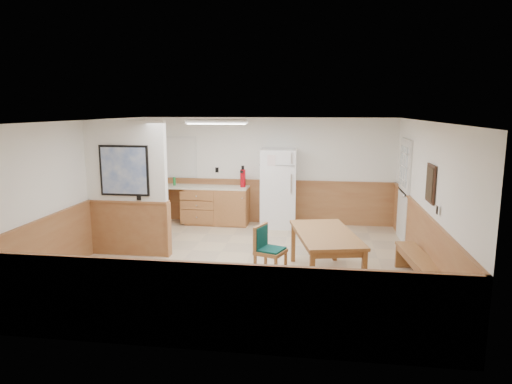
# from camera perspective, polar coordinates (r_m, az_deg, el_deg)

# --- Properties ---
(ground) EXTENTS (6.00, 6.00, 0.00)m
(ground) POSITION_cam_1_polar(r_m,az_deg,el_deg) (8.20, -1.19, -8.87)
(ground) COLOR tan
(ground) RESTS_ON ground
(ceiling) EXTENTS (6.00, 6.00, 0.02)m
(ceiling) POSITION_cam_1_polar(r_m,az_deg,el_deg) (7.74, -1.26, 8.88)
(ceiling) COLOR silver
(ceiling) RESTS_ON back_wall
(back_wall) EXTENTS (6.00, 0.02, 2.50)m
(back_wall) POSITION_cam_1_polar(r_m,az_deg,el_deg) (10.81, 1.34, 2.66)
(back_wall) COLOR white
(back_wall) RESTS_ON ground
(right_wall) EXTENTS (0.02, 6.00, 2.50)m
(right_wall) POSITION_cam_1_polar(r_m,az_deg,el_deg) (7.97, 20.60, -0.79)
(right_wall) COLOR white
(right_wall) RESTS_ON ground
(left_wall) EXTENTS (0.02, 6.00, 2.50)m
(left_wall) POSITION_cam_1_polar(r_m,az_deg,el_deg) (8.86, -20.75, 0.27)
(left_wall) COLOR white
(left_wall) RESTS_ON ground
(wainscot_back) EXTENTS (6.00, 0.04, 1.00)m
(wainscot_back) POSITION_cam_1_polar(r_m,az_deg,el_deg) (10.91, 1.31, -1.25)
(wainscot_back) COLOR #A06E40
(wainscot_back) RESTS_ON ground
(wainscot_right) EXTENTS (0.04, 6.00, 1.00)m
(wainscot_right) POSITION_cam_1_polar(r_m,az_deg,el_deg) (8.13, 20.12, -5.98)
(wainscot_right) COLOR #A06E40
(wainscot_right) RESTS_ON ground
(wainscot_left) EXTENTS (0.04, 6.00, 1.00)m
(wainscot_left) POSITION_cam_1_polar(r_m,az_deg,el_deg) (9.00, -20.33, -4.44)
(wainscot_left) COLOR #A06E40
(wainscot_left) RESTS_ON ground
(partition_wall) EXTENTS (1.50, 0.20, 2.50)m
(partition_wall) POSITION_cam_1_polar(r_m,az_deg,el_deg) (8.70, -15.79, 0.26)
(partition_wall) COLOR white
(partition_wall) RESTS_ON ground
(kitchen_counter) EXTENTS (2.20, 0.61, 1.00)m
(kitchen_counter) POSITION_cam_1_polar(r_m,az_deg,el_deg) (10.84, -5.24, -1.59)
(kitchen_counter) COLOR #A5643A
(kitchen_counter) RESTS_ON ground
(exterior_door) EXTENTS (0.07, 1.02, 2.15)m
(exterior_door) POSITION_cam_1_polar(r_m,az_deg,el_deg) (9.83, 17.98, 0.21)
(exterior_door) COLOR silver
(exterior_door) RESTS_ON ground
(kitchen_window) EXTENTS (0.80, 0.04, 1.00)m
(kitchen_window) POSITION_cam_1_polar(r_m,az_deg,el_deg) (11.19, -9.45, 4.34)
(kitchen_window) COLOR silver
(kitchen_window) RESTS_ON back_wall
(wall_painting) EXTENTS (0.04, 0.50, 0.60)m
(wall_painting) POSITION_cam_1_polar(r_m,az_deg,el_deg) (7.62, 20.97, 0.99)
(wall_painting) COLOR #352015
(wall_painting) RESTS_ON right_wall
(fluorescent_fixture) EXTENTS (1.20, 0.30, 0.09)m
(fluorescent_fixture) POSITION_cam_1_polar(r_m,az_deg,el_deg) (9.17, -4.92, 8.75)
(fluorescent_fixture) COLOR silver
(fluorescent_fixture) RESTS_ON ceiling
(refrigerator) EXTENTS (0.83, 0.74, 1.80)m
(refrigerator) POSITION_cam_1_polar(r_m,az_deg,el_deg) (10.46, 2.81, 0.46)
(refrigerator) COLOR white
(refrigerator) RESTS_ON ground
(dining_table) EXTENTS (1.25, 1.92, 0.75)m
(dining_table) POSITION_cam_1_polar(r_m,az_deg,el_deg) (7.42, 8.67, -5.73)
(dining_table) COLOR #AB763E
(dining_table) RESTS_ON ground
(dining_bench) EXTENTS (0.47, 1.51, 0.45)m
(dining_bench) POSITION_cam_1_polar(r_m,az_deg,el_deg) (7.66, 19.52, -8.20)
(dining_bench) COLOR #AB763E
(dining_bench) RESTS_ON ground
(dining_chair) EXTENTS (0.70, 0.58, 0.85)m
(dining_chair) POSITION_cam_1_polar(r_m,az_deg,el_deg) (7.46, 1.24, -6.84)
(dining_chair) COLOR #AB763E
(dining_chair) RESTS_ON ground
(fire_extinguisher) EXTENTS (0.15, 0.15, 0.50)m
(fire_extinguisher) POSITION_cam_1_polar(r_m,az_deg,el_deg) (10.60, -1.65, 1.81)
(fire_extinguisher) COLOR #AA0913
(fire_extinguisher) RESTS_ON kitchen_counter
(soap_bottle) EXTENTS (0.08, 0.08, 0.20)m
(soap_bottle) POSITION_cam_1_polar(r_m,az_deg,el_deg) (11.02, -10.17, 1.33)
(soap_bottle) COLOR #167E34
(soap_bottle) RESTS_ON kitchen_counter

